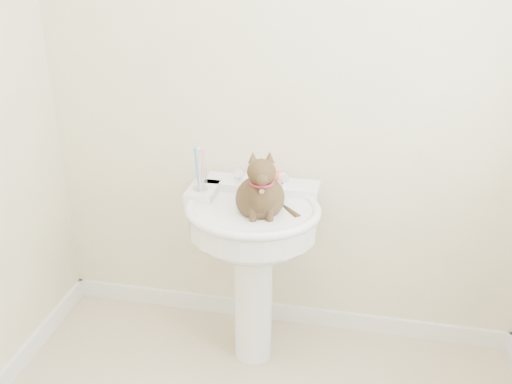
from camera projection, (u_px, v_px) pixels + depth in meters
The scene contains 7 objects.
wall_back at pixel (287, 76), 2.51m from camera, with size 2.20×0.00×2.50m, color beige, non-canonical shape.
baseboard_back at pixel (281, 312), 3.01m from camera, with size 2.20×0.02×0.09m, color white.
pedestal_sink at pixel (253, 236), 2.53m from camera, with size 0.58×0.57×0.80m.
faucet at pixel (260, 177), 2.57m from camera, with size 0.28×0.12×0.14m.
soap_bar at pixel (270, 175), 2.65m from camera, with size 0.09×0.06×0.03m, color #F44E24.
toothbrush_cup at pixel (200, 179), 2.52m from camera, with size 0.07×0.07×0.18m.
cat at pixel (260, 194), 2.40m from camera, with size 0.22×0.28×0.40m.
Camera 1 is at (0.38, -1.36, 1.87)m, focal length 42.00 mm.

